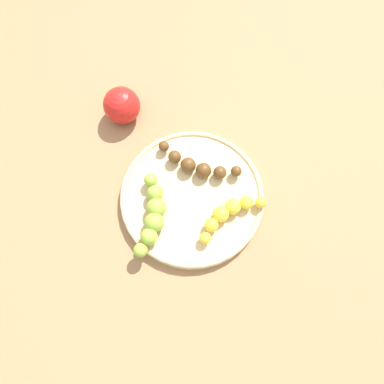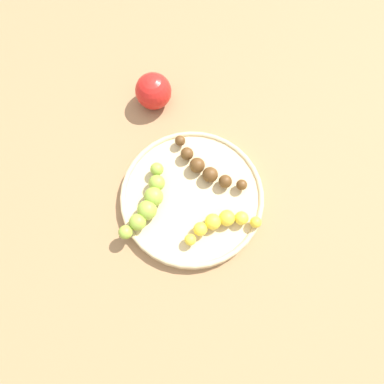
{
  "view_description": "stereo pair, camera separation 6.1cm",
  "coord_description": "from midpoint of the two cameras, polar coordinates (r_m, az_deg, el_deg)",
  "views": [
    {
      "loc": [
        -0.07,
        -0.19,
        0.61
      ],
      "look_at": [
        0.0,
        0.0,
        0.04
      ],
      "focal_mm": 32.09,
      "sensor_mm": 36.0,
      "label": 1
    },
    {
      "loc": [
        -0.01,
        -0.2,
        0.61
      ],
      "look_at": [
        0.0,
        0.0,
        0.04
      ],
      "focal_mm": 32.09,
      "sensor_mm": 36.0,
      "label": 2
    }
  ],
  "objects": [
    {
      "name": "banana_overripe",
      "position": [
        0.63,
        4.99,
        3.64
      ],
      "size": [
        0.13,
        0.11,
        0.03
      ],
      "rotation": [
        0.0,
        0.0,
        4.0
      ],
      "color": "#593819",
      "rests_on": "fruit_bowl"
    },
    {
      "name": "apple_red",
      "position": [
        0.71,
        -3.94,
        16.07
      ],
      "size": [
        0.07,
        0.07,
        0.07
      ],
      "primitive_type": "sphere",
      "color": "red",
      "rests_on": "ground_plane"
    },
    {
      "name": "fruit_bowl",
      "position": [
        0.63,
        2.72,
        -1.16
      ],
      "size": [
        0.26,
        0.26,
        0.02
      ],
      "color": "#D1B784",
      "rests_on": "ground_plane"
    },
    {
      "name": "ground_plane",
      "position": [
        0.64,
        2.67,
        -1.5
      ],
      "size": [
        2.4,
        2.4,
        0.0
      ],
      "primitive_type": "plane",
      "color": "#936D47"
    },
    {
      "name": "banana_green",
      "position": [
        0.6,
        -4.54,
        -2.13
      ],
      "size": [
        0.08,
        0.14,
        0.03
      ],
      "rotation": [
        0.0,
        0.0,
        5.84
      ],
      "color": "#8CAD38",
      "rests_on": "fruit_bowl"
    },
    {
      "name": "banana_yellow",
      "position": [
        0.6,
        7.7,
        -5.54
      ],
      "size": [
        0.14,
        0.06,
        0.03
      ],
      "rotation": [
        0.0,
        0.0,
        1.79
      ],
      "color": "yellow",
      "rests_on": "fruit_bowl"
    }
  ]
}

